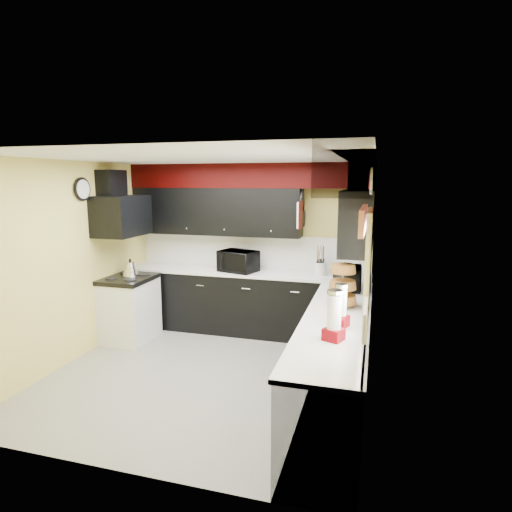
% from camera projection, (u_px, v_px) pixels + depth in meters
% --- Properties ---
extents(ground, '(3.60, 3.60, 0.00)m').
position_uv_depth(ground, '(208.00, 374.00, 5.06)').
color(ground, gray).
rests_on(ground, ground).
extents(wall_back, '(3.60, 0.06, 2.50)m').
position_uv_depth(wall_back, '(251.00, 247.00, 6.55)').
color(wall_back, '#E0C666').
rests_on(wall_back, ground).
extents(wall_right, '(0.06, 3.60, 2.50)m').
position_uv_depth(wall_right, '(370.00, 280.00, 4.36)').
color(wall_right, '#E0C666').
rests_on(wall_right, ground).
extents(wall_left, '(0.06, 3.60, 2.50)m').
position_uv_depth(wall_left, '(72.00, 262.00, 5.33)').
color(wall_left, '#E0C666').
rests_on(wall_left, ground).
extents(ceiling, '(3.60, 3.60, 0.06)m').
position_uv_depth(ceiling, '(204.00, 158.00, 4.63)').
color(ceiling, white).
rests_on(ceiling, wall_back).
extents(cab_back, '(3.60, 0.60, 0.90)m').
position_uv_depth(cab_back, '(246.00, 303.00, 6.41)').
color(cab_back, black).
rests_on(cab_back, ground).
extents(cab_right, '(0.60, 3.00, 0.90)m').
position_uv_depth(cab_right, '(335.00, 363.00, 4.30)').
color(cab_right, black).
rests_on(cab_right, ground).
extents(counter_back, '(3.62, 0.64, 0.04)m').
position_uv_depth(counter_back, '(245.00, 272.00, 6.32)').
color(counter_back, white).
rests_on(counter_back, cab_back).
extents(counter_right, '(0.64, 3.02, 0.04)m').
position_uv_depth(counter_right, '(337.00, 318.00, 4.22)').
color(counter_right, white).
rests_on(counter_right, cab_right).
extents(splash_back, '(3.60, 0.02, 0.50)m').
position_uv_depth(splash_back, '(251.00, 251.00, 6.55)').
color(splash_back, white).
rests_on(splash_back, counter_back).
extents(splash_right, '(0.02, 3.60, 0.50)m').
position_uv_depth(splash_right, '(369.00, 286.00, 4.38)').
color(splash_right, white).
rests_on(splash_right, counter_right).
extents(upper_back, '(2.60, 0.35, 0.70)m').
position_uv_depth(upper_back, '(216.00, 211.00, 6.42)').
color(upper_back, black).
rests_on(upper_back, wall_back).
extents(upper_right, '(0.35, 1.80, 0.70)m').
position_uv_depth(upper_right, '(359.00, 219.00, 5.17)').
color(upper_right, black).
rests_on(upper_right, wall_right).
extents(soffit_back, '(3.60, 0.36, 0.35)m').
position_uv_depth(soffit_back, '(248.00, 176.00, 6.19)').
color(soffit_back, black).
rests_on(soffit_back, wall_back).
extents(soffit_right, '(0.36, 3.24, 0.35)m').
position_uv_depth(soffit_right, '(356.00, 173.00, 4.05)').
color(soffit_right, black).
rests_on(soffit_right, wall_right).
extents(stove, '(0.60, 0.75, 0.86)m').
position_uv_depth(stove, '(130.00, 310.00, 6.10)').
color(stove, white).
rests_on(stove, ground).
extents(cooktop, '(0.62, 0.77, 0.06)m').
position_uv_depth(cooktop, '(128.00, 279.00, 6.02)').
color(cooktop, black).
rests_on(cooktop, stove).
extents(hood, '(0.50, 0.78, 0.55)m').
position_uv_depth(hood, '(122.00, 216.00, 5.88)').
color(hood, black).
rests_on(hood, wall_left).
extents(hood_duct, '(0.24, 0.40, 0.40)m').
position_uv_depth(hood_duct, '(112.00, 185.00, 5.84)').
color(hood_duct, black).
rests_on(hood_duct, wall_left).
extents(window, '(0.03, 0.86, 0.96)m').
position_uv_depth(window, '(368.00, 269.00, 3.46)').
color(window, white).
rests_on(window, wall_right).
extents(valance, '(0.04, 0.88, 0.20)m').
position_uv_depth(valance, '(363.00, 219.00, 3.41)').
color(valance, red).
rests_on(valance, wall_right).
extents(pan_top, '(0.03, 0.22, 0.40)m').
position_uv_depth(pan_top, '(302.00, 199.00, 5.96)').
color(pan_top, black).
rests_on(pan_top, upper_back).
extents(pan_mid, '(0.03, 0.28, 0.46)m').
position_uv_depth(pan_mid, '(300.00, 218.00, 5.88)').
color(pan_mid, black).
rests_on(pan_mid, upper_back).
extents(pan_low, '(0.03, 0.24, 0.42)m').
position_uv_depth(pan_low, '(303.00, 218.00, 6.14)').
color(pan_low, black).
rests_on(pan_low, upper_back).
extents(cut_board, '(0.03, 0.26, 0.35)m').
position_uv_depth(cut_board, '(300.00, 215.00, 5.76)').
color(cut_board, white).
rests_on(cut_board, upper_back).
extents(baskets, '(0.27, 0.27, 0.50)m').
position_uv_depth(baskets, '(343.00, 284.00, 4.50)').
color(baskets, brown).
rests_on(baskets, upper_right).
extents(clock, '(0.03, 0.30, 0.30)m').
position_uv_depth(clock, '(82.00, 189.00, 5.40)').
color(clock, black).
rests_on(clock, wall_left).
extents(deco_plate, '(0.03, 0.24, 0.24)m').
position_uv_depth(deco_plate, '(371.00, 181.00, 3.87)').
color(deco_plate, white).
rests_on(deco_plate, wall_right).
extents(toaster_oven, '(0.63, 0.57, 0.31)m').
position_uv_depth(toaster_oven, '(238.00, 261.00, 6.26)').
color(toaster_oven, black).
rests_on(toaster_oven, counter_back).
extents(microwave, '(0.36, 0.51, 0.27)m').
position_uv_depth(microwave, '(347.00, 278.00, 5.24)').
color(microwave, black).
rests_on(microwave, counter_right).
extents(utensil_crock, '(0.20, 0.20, 0.18)m').
position_uv_depth(utensil_crock, '(320.00, 269.00, 6.03)').
color(utensil_crock, silver).
rests_on(utensil_crock, counter_back).
extents(knife_block, '(0.10, 0.14, 0.21)m').
position_uv_depth(knife_block, '(320.00, 267.00, 6.05)').
color(knife_block, black).
rests_on(knife_block, counter_back).
extents(kettle, '(0.22, 0.22, 0.20)m').
position_uv_depth(kettle, '(130.00, 269.00, 6.10)').
color(kettle, silver).
rests_on(kettle, cooktop).
extents(dispenser_a, '(0.17, 0.17, 0.36)m').
position_uv_depth(dispenser_a, '(341.00, 307.00, 3.88)').
color(dispenser_a, '#600400').
rests_on(dispenser_a, counter_right).
extents(dispenser_b, '(0.20, 0.20, 0.41)m').
position_uv_depth(dispenser_b, '(334.00, 317.00, 3.54)').
color(dispenser_b, '#6F0400').
rests_on(dispenser_b, counter_right).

